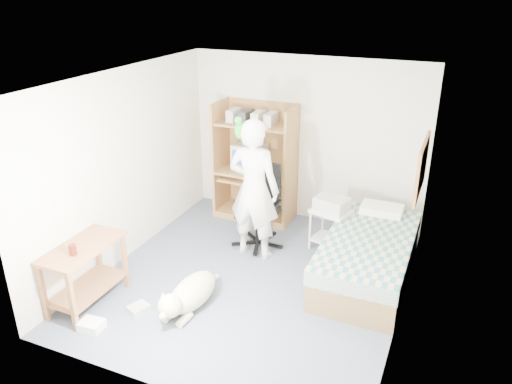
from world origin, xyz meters
TOP-DOWN VIEW (x-y plane):
  - floor at (0.00, 0.00)m, footprint 4.00×4.00m
  - wall_back at (0.00, 2.00)m, footprint 3.60×0.02m
  - wall_right at (1.80, 0.00)m, footprint 0.02×4.00m
  - wall_left at (-1.80, 0.00)m, footprint 0.02×4.00m
  - ceiling at (0.00, 0.00)m, footprint 3.60×4.00m
  - computer_hutch at (-0.70, 1.74)m, footprint 1.20×0.63m
  - bed at (1.30, 0.62)m, footprint 1.02×2.02m
  - side_desk at (-1.55, -1.20)m, footprint 0.50×1.00m
  - corkboard at (1.77, 0.90)m, footprint 0.04×0.94m
  - office_chair at (-0.29, 0.91)m, footprint 0.65×0.65m
  - person at (-0.24, 0.60)m, footprint 0.71×0.48m
  - parrot at (-0.44, 0.61)m, footprint 0.14×0.24m
  - dog at (-0.42, -0.83)m, footprint 0.42×1.15m
  - printer_cart at (0.67, 1.13)m, footprint 0.59×0.52m
  - printer at (0.67, 1.13)m, footprint 0.49×0.42m
  - crt_monitor at (-0.81, 1.75)m, footprint 0.49×0.51m
  - keyboard at (-0.65, 1.58)m, footprint 0.47×0.23m
  - pencil_cup at (-0.36, 1.65)m, footprint 0.08×0.08m
  - drink_glass at (-1.50, -1.38)m, footprint 0.08×0.08m
  - floor_box_a at (-1.20, -1.58)m, footprint 0.27×0.22m
  - floor_box_b at (-0.92, -1.12)m, footprint 0.25×0.27m

SIDE VIEW (x-z plane):
  - floor at x=0.00m, z-range 0.00..0.00m
  - floor_box_b at x=-0.92m, z-range 0.00..0.08m
  - floor_box_a at x=-1.20m, z-range 0.00..0.10m
  - dog at x=-0.42m, z-range -0.03..0.40m
  - bed at x=1.30m, z-range -0.04..0.62m
  - printer_cart at x=0.67m, z-range 0.10..0.70m
  - office_chair at x=-0.29m, z-range -0.16..0.98m
  - side_desk at x=-1.55m, z-range 0.12..0.87m
  - keyboard at x=-0.65m, z-range 0.66..0.69m
  - printer at x=0.67m, z-range 0.60..0.78m
  - drink_glass at x=-1.50m, z-range 0.75..0.87m
  - pencil_cup at x=-0.36m, z-range 0.76..0.88m
  - computer_hutch at x=-0.70m, z-range -0.08..1.72m
  - person at x=-0.24m, z-range 0.00..1.91m
  - crt_monitor at x=-0.81m, z-range 0.77..1.17m
  - wall_back at x=0.00m, z-range 0.00..2.50m
  - wall_right at x=1.80m, z-range 0.00..2.50m
  - wall_left at x=-1.80m, z-range 0.00..2.50m
  - corkboard at x=1.77m, z-range 1.12..1.78m
  - parrot at x=-0.44m, z-range 1.55..1.94m
  - ceiling at x=0.00m, z-range 2.49..2.51m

